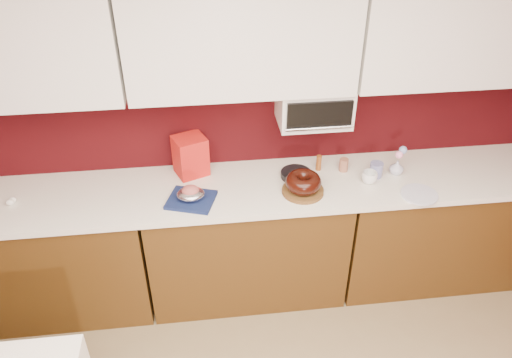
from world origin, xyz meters
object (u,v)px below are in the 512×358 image
at_px(toaster_oven, 314,104).
at_px(pandoro_box, 190,156).
at_px(blue_jar, 376,170).
at_px(bundt_cake, 303,182).
at_px(flower_vase, 397,167).
at_px(foil_ham_nest, 191,194).
at_px(coffee_mug, 370,176).

xyz_separation_m(toaster_oven, pandoro_box, (-0.79, 0.04, -0.34)).
bearing_deg(toaster_oven, blue_jar, -20.22).
distance_m(bundt_cake, blue_jar, 0.53).
relative_size(toaster_oven, bundt_cake, 2.00).
height_order(toaster_oven, flower_vase, toaster_oven).
height_order(foil_ham_nest, flower_vase, flower_vase).
bearing_deg(pandoro_box, coffee_mug, -34.29).
bearing_deg(foil_ham_nest, flower_vase, 6.12).
distance_m(bundt_cake, foil_ham_nest, 0.70).
distance_m(pandoro_box, coffee_mug, 1.17).
xyz_separation_m(toaster_oven, foil_ham_nest, (-0.80, -0.28, -0.42)).
relative_size(foil_ham_nest, coffee_mug, 1.76).
bearing_deg(pandoro_box, foil_ham_nest, -113.26).
height_order(toaster_oven, pandoro_box, toaster_oven).
relative_size(toaster_oven, blue_jar, 4.43).
xyz_separation_m(toaster_oven, coffee_mug, (0.35, -0.22, -0.43)).
height_order(pandoro_box, flower_vase, pandoro_box).
distance_m(blue_jar, flower_vase, 0.15).
bearing_deg(foil_ham_nest, pandoro_box, 88.46).
xyz_separation_m(pandoro_box, blue_jar, (1.21, -0.19, -0.08)).
distance_m(pandoro_box, blue_jar, 1.22).
bearing_deg(pandoro_box, bundt_cake, -45.98).
bearing_deg(foil_ham_nest, toaster_oven, 19.50).
relative_size(toaster_oven, foil_ham_nest, 2.64).
distance_m(toaster_oven, blue_jar, 0.61).
xyz_separation_m(blue_jar, flower_vase, (0.15, 0.01, 0.00)).
distance_m(foil_ham_nest, pandoro_box, 0.33).
bearing_deg(toaster_oven, bundt_cake, -110.19).
distance_m(foil_ham_nest, coffee_mug, 1.15).
xyz_separation_m(toaster_oven, blue_jar, (0.41, -0.15, -0.42)).
height_order(toaster_oven, blue_jar, toaster_oven).
height_order(bundt_cake, pandoro_box, pandoro_box).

